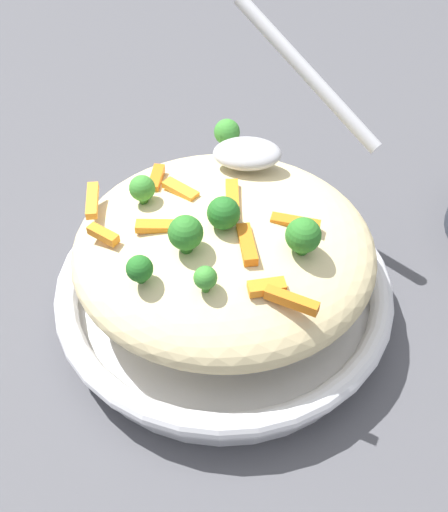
{
  "coord_description": "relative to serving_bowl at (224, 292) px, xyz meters",
  "views": [
    {
      "loc": [
        -0.01,
        0.34,
        0.42
      ],
      "look_at": [
        0.0,
        0.0,
        0.07
      ],
      "focal_mm": 43.17,
      "sensor_mm": 36.0,
      "label": 1
    }
  ],
  "objects": [
    {
      "name": "carrot_piece_8",
      "position": [
        -0.05,
        0.01,
        0.09
      ],
      "size": [
        0.04,
        0.02,
        0.01
      ],
      "primitive_type": "cube",
      "rotation": [
        0.0,
        0.0,
        6.05
      ],
      "color": "orange",
      "rests_on": "pasta_mound"
    },
    {
      "name": "carrot_piece_9",
      "position": [
        0.1,
        -0.02,
        0.08
      ],
      "size": [
        0.01,
        0.04,
        0.01
      ],
      "primitive_type": "cube",
      "rotation": [
        0.0,
        0.0,
        1.7
      ],
      "color": "orange",
      "rests_on": "pasta_mound"
    },
    {
      "name": "broccoli_floret_2",
      "position": [
        0.0,
        0.01,
        0.1
      ],
      "size": [
        0.02,
        0.02,
        0.03
      ],
      "color": "#205B1C",
      "rests_on": "pasta_mound"
    },
    {
      "name": "broccoli_floret_0",
      "position": [
        0.06,
        -0.02,
        0.1
      ],
      "size": [
        0.02,
        0.02,
        0.02
      ],
      "color": "#377928",
      "rests_on": "pasta_mound"
    },
    {
      "name": "broccoli_floret_1",
      "position": [
        0.03,
        0.03,
        0.1
      ],
      "size": [
        0.02,
        0.02,
        0.03
      ],
      "color": "#296820",
      "rests_on": "pasta_mound"
    },
    {
      "name": "carrot_piece_3",
      "position": [
        0.06,
        -0.05,
        0.08
      ],
      "size": [
        0.01,
        0.03,
        0.01
      ],
      "primitive_type": "cube",
      "rotation": [
        0.0,
        0.0,
        4.62
      ],
      "color": "orange",
      "rests_on": "pasta_mound"
    },
    {
      "name": "serving_spoon",
      "position": [
        -0.04,
        -0.09,
        0.11
      ],
      "size": [
        0.14,
        0.13,
        0.1
      ],
      "color": "#B7B7BC",
      "rests_on": "pasta_mound"
    },
    {
      "name": "serving_bowl",
      "position": [
        0.0,
        0.0,
        0.0
      ],
      "size": [
        0.28,
        0.28,
        0.04
      ],
      "color": "silver",
      "rests_on": "ground_plane"
    },
    {
      "name": "carrot_piece_2",
      "position": [
        -0.01,
        -0.02,
        0.09
      ],
      "size": [
        0.01,
        0.04,
        0.01
      ],
      "primitive_type": "cube",
      "rotation": [
        0.0,
        0.0,
        4.76
      ],
      "color": "orange",
      "rests_on": "pasta_mound"
    },
    {
      "name": "carrot_piece_5",
      "position": [
        0.03,
        -0.03,
        0.09
      ],
      "size": [
        0.03,
        0.03,
        0.01
      ],
      "primitive_type": "cube",
      "rotation": [
        0.0,
        0.0,
        5.63
      ],
      "color": "orange",
      "rests_on": "pasta_mound"
    },
    {
      "name": "carrot_piece_4",
      "position": [
        -0.02,
        0.03,
        0.09
      ],
      "size": [
        0.02,
        0.04,
        0.01
      ],
      "primitive_type": "cube",
      "rotation": [
        0.0,
        0.0,
        1.74
      ],
      "color": "orange",
      "rests_on": "pasta_mound"
    },
    {
      "name": "carrot_piece_0",
      "position": [
        0.09,
        0.02,
        0.08
      ],
      "size": [
        0.03,
        0.02,
        0.01
      ],
      "primitive_type": "cube",
      "rotation": [
        0.0,
        0.0,
        5.71
      ],
      "color": "orange",
      "rests_on": "pasta_mound"
    },
    {
      "name": "broccoli_floret_5",
      "position": [
        0.0,
        -0.1,
        0.09
      ],
      "size": [
        0.02,
        0.02,
        0.03
      ],
      "color": "#377928",
      "rests_on": "pasta_mound"
    },
    {
      "name": "carrot_piece_1",
      "position": [
        0.05,
        0.01,
        0.09
      ],
      "size": [
        0.04,
        0.01,
        0.01
      ],
      "primitive_type": "cube",
      "rotation": [
        0.0,
        0.0,
        0.01
      ],
      "color": "orange",
      "rests_on": "pasta_mound"
    },
    {
      "name": "pasta_mound",
      "position": [
        0.0,
        0.0,
        0.05
      ],
      "size": [
        0.24,
        0.23,
        0.07
      ],
      "primitive_type": "ellipsoid",
      "color": "beige",
      "rests_on": "serving_bowl"
    },
    {
      "name": "broccoli_floret_6",
      "position": [
        0.01,
        0.07,
        0.09
      ],
      "size": [
        0.02,
        0.02,
        0.02
      ],
      "color": "#377928",
      "rests_on": "pasta_mound"
    },
    {
      "name": "carrot_piece_7",
      "position": [
        -0.03,
        0.07,
        0.08
      ],
      "size": [
        0.03,
        0.02,
        0.01
      ],
      "primitive_type": "cube",
      "rotation": [
        0.0,
        0.0,
        0.2
      ],
      "color": "orange",
      "rests_on": "pasta_mound"
    },
    {
      "name": "broccoli_floret_3",
      "position": [
        0.06,
        0.06,
        0.09
      ],
      "size": [
        0.02,
        0.02,
        0.02
      ],
      "color": "#205B1C",
      "rests_on": "pasta_mound"
    },
    {
      "name": "ground_plane",
      "position": [
        0.0,
        0.0,
        -0.02
      ],
      "size": [
        2.4,
        2.4,
        0.0
      ],
      "primitive_type": "plane",
      "color": "#4C4C51"
    },
    {
      "name": "carrot_piece_6",
      "position": [
        -0.05,
        0.08,
        0.09
      ],
      "size": [
        0.04,
        0.02,
        0.01
      ],
      "primitive_type": "cube",
      "rotation": [
        0.0,
        0.0,
        2.72
      ],
      "color": "orange",
      "rests_on": "pasta_mound"
    },
    {
      "name": "broccoli_floret_4",
      "position": [
        -0.06,
        0.03,
        0.1
      ],
      "size": [
        0.03,
        0.03,
        0.03
      ],
      "color": "#296820",
      "rests_on": "pasta_mound"
    }
  ]
}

